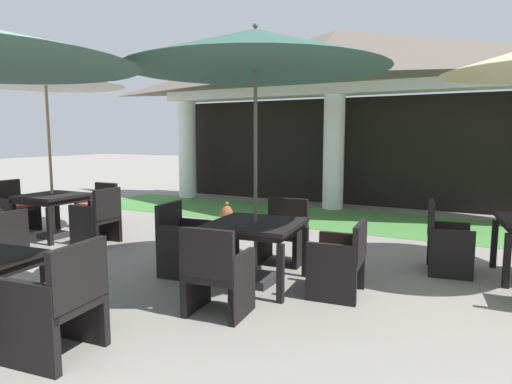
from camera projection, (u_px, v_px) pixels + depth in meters
name	position (u px, v px, depth m)	size (l,w,h in m)	color
background_pavilion	(336.00, 72.00, 10.32)	(9.74, 3.09, 4.11)	white
lawn_strip	(314.00, 216.00, 9.57)	(11.54, 2.53, 0.01)	#47843D
patio_table_near_foreground	(53.00, 200.00, 7.54)	(0.96, 0.96, 0.75)	black
patio_umbrella_near_foreground	(45.00, 76.00, 7.28)	(2.52, 2.52, 2.95)	#2D2D2D
patio_chair_near_foreground_north	(98.00, 207.00, 8.48)	(0.58, 0.60, 0.82)	black
patio_chair_near_foreground_east	(98.00, 219.00, 7.13)	(0.60, 0.58, 0.91)	black
patio_chair_near_foreground_west	(14.00, 209.00, 8.01)	(0.60, 0.64, 0.93)	black
patio_chair_mid_left_west	(446.00, 241.00, 5.63)	(0.60, 0.68, 0.91)	black
patio_chair_mid_right_east	(58.00, 304.00, 3.47)	(0.65, 0.66, 0.93)	black
patio_table_far_back	(256.00, 230.00, 5.16)	(1.11, 1.11, 0.74)	black
patio_umbrella_far_back	(256.00, 51.00, 4.91)	(2.96, 2.96, 2.96)	#2D2D2D
patio_chair_far_back_west	(182.00, 241.00, 5.56)	(0.55, 0.59, 0.89)	black
patio_chair_far_back_north	(283.00, 233.00, 6.11)	(0.65, 0.62, 0.86)	black
patio_chair_far_back_east	(340.00, 260.00, 4.82)	(0.60, 0.67, 0.81)	black
patio_chair_far_back_south	(217.00, 275.00, 4.28)	(0.62, 0.57, 0.89)	black
terracotta_urn	(227.00, 215.00, 8.74)	(0.25, 0.25, 0.45)	brown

